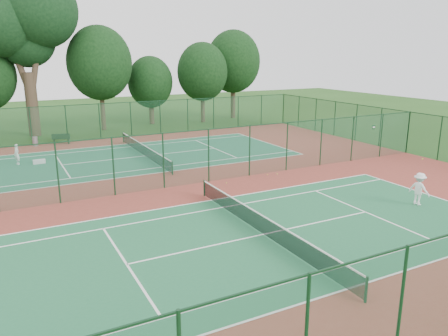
{
  "coord_description": "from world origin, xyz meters",
  "views": [
    {
      "loc": [
        -10.26,
        -24.78,
        8.14
      ],
      "look_at": [
        1.22,
        -2.76,
        1.6
      ],
      "focal_mm": 35.0,
      "sensor_mm": 36.0,
      "label": 1
    }
  ],
  "objects_px": {
    "player_far": "(17,154)",
    "player_near": "(419,189)",
    "big_tree": "(24,21)",
    "bench": "(61,139)",
    "trash_bin": "(35,141)",
    "kit_bag": "(39,162)"
  },
  "relations": [
    {
      "from": "player_near",
      "to": "bench",
      "type": "height_order",
      "value": "player_near"
    },
    {
      "from": "player_far",
      "to": "trash_bin",
      "type": "bearing_deg",
      "value": 141.28
    },
    {
      "from": "trash_bin",
      "to": "bench",
      "type": "bearing_deg",
      "value": -4.13
    },
    {
      "from": "player_far",
      "to": "big_tree",
      "type": "xyz_separation_m",
      "value": [
        2.39,
        12.53,
        10.36
      ]
    },
    {
      "from": "player_far",
      "to": "player_near",
      "type": "bearing_deg",
      "value": 19.76
    },
    {
      "from": "kit_bag",
      "to": "big_tree",
      "type": "relative_size",
      "value": 0.06
    },
    {
      "from": "bench",
      "to": "player_far",
      "type": "bearing_deg",
      "value": -105.78
    },
    {
      "from": "player_far",
      "to": "kit_bag",
      "type": "xyz_separation_m",
      "value": [
        1.46,
        -0.48,
        -0.61
      ]
    },
    {
      "from": "player_far",
      "to": "kit_bag",
      "type": "height_order",
      "value": "player_far"
    },
    {
      "from": "player_near",
      "to": "bench",
      "type": "distance_m",
      "value": 30.75
    },
    {
      "from": "player_far",
      "to": "bench",
      "type": "height_order",
      "value": "player_far"
    },
    {
      "from": "trash_bin",
      "to": "big_tree",
      "type": "height_order",
      "value": "big_tree"
    },
    {
      "from": "player_far",
      "to": "bench",
      "type": "xyz_separation_m",
      "value": [
        4.03,
        6.6,
        -0.27
      ]
    },
    {
      "from": "player_far",
      "to": "bench",
      "type": "distance_m",
      "value": 7.73
    },
    {
      "from": "trash_bin",
      "to": "player_far",
      "type": "bearing_deg",
      "value": -104.96
    },
    {
      "from": "bench",
      "to": "big_tree",
      "type": "distance_m",
      "value": 12.28
    },
    {
      "from": "bench",
      "to": "big_tree",
      "type": "xyz_separation_m",
      "value": [
        -1.64,
        5.93,
        10.62
      ]
    },
    {
      "from": "trash_bin",
      "to": "big_tree",
      "type": "bearing_deg",
      "value": 84.27
    },
    {
      "from": "player_near",
      "to": "player_far",
      "type": "distance_m",
      "value": 27.81
    },
    {
      "from": "kit_bag",
      "to": "bench",
      "type": "bearing_deg",
      "value": 66.79
    },
    {
      "from": "big_tree",
      "to": "player_near",
      "type": "bearing_deg",
      "value": -62.86
    },
    {
      "from": "player_far",
      "to": "big_tree",
      "type": "height_order",
      "value": "big_tree"
    }
  ]
}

